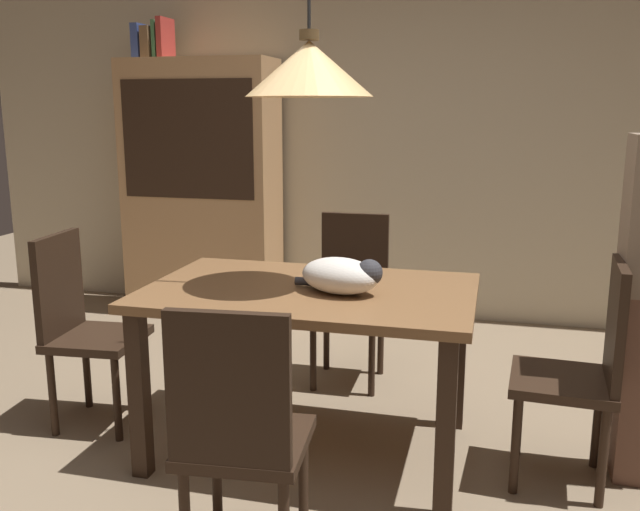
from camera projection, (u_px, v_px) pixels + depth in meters
The scene contains 14 objects.
ground at pixel (279, 499), 2.69m from camera, with size 10.00×10.00×0.00m, color #847056.
back_wall at pixel (390, 116), 4.90m from camera, with size 6.40×0.10×2.90m, color beige.
dining_table at pixel (310, 310), 2.96m from camera, with size 1.40×0.90×0.75m.
chair_far_back at pixel (351, 290), 3.83m from camera, with size 0.41×0.41×0.93m.
chair_left_side at pixel (81, 321), 3.26m from camera, with size 0.43×0.43×0.93m.
chair_right_side at pixel (584, 364), 2.71m from camera, with size 0.42×0.42×0.93m.
chair_near_front at pixel (239, 430), 2.16m from camera, with size 0.43×0.43×0.93m.
cat_sleeping at pixel (342, 276), 2.84m from camera, with size 0.40×0.30×0.16m.
pendant_lamp at pixel (309, 68), 2.75m from camera, with size 0.52×0.52×1.30m.
hutch_bookcase at pixel (202, 194), 5.02m from camera, with size 1.12×0.45×1.85m.
book_blue_wide at pixel (142, 42), 4.90m from camera, with size 0.06×0.24×0.24m, color #384C93.
book_brown_thick at pixel (152, 43), 4.89m from camera, with size 0.06×0.24×0.22m, color brown.
book_green_slim at pixel (159, 40), 4.87m from camera, with size 0.03×0.20×0.26m, color #427A4C.
book_red_tall at pixel (166, 38), 4.85m from camera, with size 0.04×0.22×0.28m, color #B73833.
Camera 1 is at (0.76, -2.31, 1.50)m, focal length 38.50 mm.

